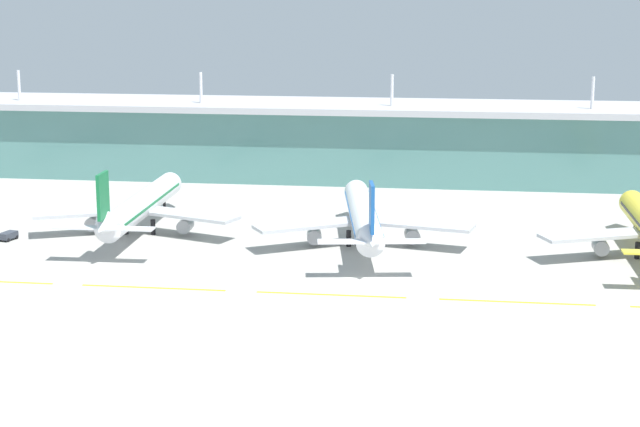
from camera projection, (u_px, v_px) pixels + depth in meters
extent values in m
plane|color=#A8A59E|center=(352.00, 281.00, 203.59)|extent=(600.00, 600.00, 0.00)
cube|color=slate|center=(392.00, 145.00, 308.66)|extent=(280.00, 28.00, 20.62)
cube|color=#B2B2B7|center=(393.00, 107.00, 306.28)|extent=(288.00, 34.00, 1.80)
cylinder|color=silver|center=(19.00, 85.00, 314.58)|extent=(0.90, 0.90, 9.00)
cylinder|color=silver|center=(201.00, 88.00, 307.15)|extent=(0.90, 0.90, 9.00)
cylinder|color=silver|center=(392.00, 90.00, 299.71)|extent=(0.90, 0.90, 9.00)
cylinder|color=silver|center=(593.00, 93.00, 292.28)|extent=(0.90, 0.90, 9.00)
cylinder|color=silver|center=(142.00, 204.00, 243.58)|extent=(7.23, 52.98, 5.80)
cone|color=silver|center=(172.00, 182.00, 271.18)|extent=(5.62, 4.15, 5.51)
cone|color=silver|center=(103.00, 228.00, 214.74)|extent=(5.11, 6.76, 5.72)
cube|color=#146B38|center=(103.00, 196.00, 214.34)|extent=(0.87, 6.42, 9.50)
cube|color=silver|center=(78.00, 227.00, 215.86)|extent=(10.08, 3.47, 0.36)
cube|color=silver|center=(130.00, 229.00, 214.68)|extent=(10.08, 3.47, 0.36)
cube|color=#B7BABF|center=(86.00, 212.00, 240.83)|extent=(24.72, 15.82, 0.70)
cylinder|color=gray|center=(94.00, 223.00, 242.70)|extent=(3.32, 4.59, 3.20)
cube|color=#B7BABF|center=(189.00, 215.00, 238.28)|extent=(24.86, 14.75, 0.70)
cylinder|color=gray|center=(185.00, 225.00, 240.40)|extent=(3.32, 4.59, 3.20)
cylinder|color=black|center=(165.00, 207.00, 263.82)|extent=(0.70, 0.70, 3.60)
cylinder|color=black|center=(126.00, 226.00, 242.00)|extent=(1.10, 1.10, 3.60)
cylinder|color=black|center=(153.00, 227.00, 241.32)|extent=(1.10, 1.10, 3.60)
cube|color=#146B38|center=(142.00, 203.00, 243.49)|extent=(7.13, 47.70, 0.60)
cylinder|color=white|center=(363.00, 214.00, 232.63)|extent=(14.00, 53.59, 5.80)
cone|color=white|center=(356.00, 190.00, 260.64)|extent=(6.06, 4.81, 5.51)
cone|color=white|center=(372.00, 241.00, 203.39)|extent=(5.90, 7.31, 5.72)
cube|color=#19519E|center=(372.00, 207.00, 202.99)|extent=(1.68, 6.43, 9.50)
cube|color=white|center=(343.00, 242.00, 203.81)|extent=(10.38, 4.71, 0.36)
cube|color=white|center=(400.00, 241.00, 204.02)|extent=(10.38, 4.71, 0.36)
cube|color=#B7BABF|center=(309.00, 225.00, 228.36)|extent=(24.08, 18.17, 0.70)
cylinder|color=gray|center=(314.00, 236.00, 230.38)|extent=(3.86, 4.94, 3.20)
cube|color=#B7BABF|center=(419.00, 224.00, 228.81)|extent=(24.92, 12.05, 0.70)
cylinder|color=gray|center=(412.00, 235.00, 230.79)|extent=(3.86, 4.94, 3.20)
cylinder|color=black|center=(358.00, 216.00, 253.17)|extent=(0.70, 0.70, 3.60)
cylinder|color=black|center=(349.00, 238.00, 230.64)|extent=(1.10, 1.10, 3.60)
cylinder|color=black|center=(378.00, 238.00, 230.76)|extent=(1.10, 1.10, 3.60)
cube|color=#19519E|center=(363.00, 213.00, 232.54)|extent=(13.21, 48.33, 0.60)
cone|color=yellow|center=(630.00, 201.00, 247.62)|extent=(5.59, 4.11, 5.51)
cube|color=#B7BABF|center=(596.00, 235.00, 218.95)|extent=(24.74, 15.68, 0.70)
cylinder|color=gray|center=(600.00, 247.00, 220.81)|extent=(3.29, 4.56, 3.20)
cylinder|color=black|center=(635.00, 228.00, 240.65)|extent=(0.70, 0.70, 3.60)
cylinder|color=black|center=(637.00, 250.00, 220.05)|extent=(1.10, 1.10, 3.60)
cube|color=yellow|center=(153.00, 288.00, 199.17)|extent=(28.00, 0.70, 0.04)
cube|color=yellow|center=(331.00, 295.00, 194.66)|extent=(28.00, 0.70, 0.04)
cube|color=yellow|center=(517.00, 302.00, 190.14)|extent=(28.00, 0.70, 0.04)
cube|color=#333842|center=(8.00, 235.00, 236.29)|extent=(3.35, 4.83, 1.40)
cylinder|color=black|center=(9.00, 236.00, 238.22)|extent=(0.55, 0.96, 0.90)
cylinder|color=black|center=(17.00, 237.00, 237.46)|extent=(0.55, 0.96, 0.90)
cylinder|color=black|center=(0.00, 239.00, 235.41)|extent=(0.55, 0.96, 0.90)
cylinder|color=black|center=(8.00, 240.00, 234.65)|extent=(0.55, 0.96, 0.90)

